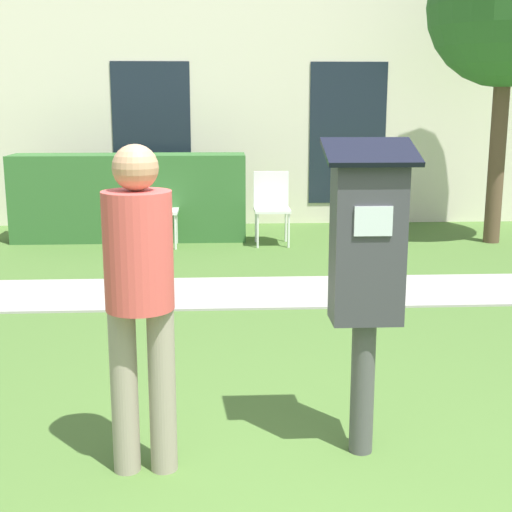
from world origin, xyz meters
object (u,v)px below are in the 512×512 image
Objects in this scene: parking_meter at (367,258)px; outdoor_chair_right at (382,202)px; outdoor_chair_middle at (272,202)px; person_standing at (140,286)px; outdoor_chair_left at (161,203)px.

parking_meter is 1.77× the size of outdoor_chair_right.
parking_meter is 1.77× the size of outdoor_chair_middle.
parking_meter reaches higher than person_standing.
outdoor_chair_right is (1.32, 5.40, -0.49)m from parking_meter.
person_standing is at bearing -91.48° from outdoor_chair_middle.
outdoor_chair_middle is at bearing 13.60° from outdoor_chair_left.
parking_meter is 5.57m from outdoor_chair_right.
person_standing is 1.76× the size of outdoor_chair_middle.
parking_meter is 1.01× the size of person_standing.
outdoor_chair_right is (2.76, -0.04, 0.00)m from outdoor_chair_left.
outdoor_chair_left is 1.00× the size of outdoor_chair_middle.
parking_meter reaches higher than outdoor_chair_left.
person_standing reaches higher than outdoor_chair_middle.
parking_meter is at bearing -80.46° from outdoor_chair_middle.
person_standing is 5.71m from outdoor_chair_middle.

